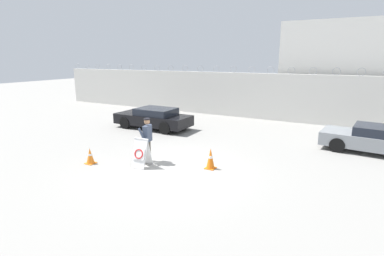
% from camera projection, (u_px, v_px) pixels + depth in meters
% --- Properties ---
extents(ground_plane, '(90.00, 90.00, 0.00)m').
position_uv_depth(ground_plane, '(172.00, 171.00, 11.21)').
color(ground_plane, gray).
extents(perimeter_wall, '(36.00, 0.30, 3.56)m').
position_uv_depth(perimeter_wall, '(260.00, 96.00, 20.36)').
color(perimeter_wall, silver).
rests_on(perimeter_wall, ground_plane).
extents(building_block, '(8.14, 7.88, 6.44)m').
position_uv_depth(building_block, '(347.00, 70.00, 21.70)').
color(building_block, silver).
rests_on(building_block, ground_plane).
extents(barricade_sign, '(0.62, 0.76, 1.12)m').
position_uv_depth(barricade_sign, '(141.00, 153.00, 11.52)').
color(barricade_sign, white).
rests_on(barricade_sign, ground_plane).
extents(security_guard, '(0.37, 0.68, 1.80)m').
position_uv_depth(security_guard, '(147.00, 137.00, 11.97)').
color(security_guard, '#514C42').
rests_on(security_guard, ground_plane).
extents(traffic_cone_near, '(0.36, 0.36, 0.64)m').
position_uv_depth(traffic_cone_near, '(90.00, 156.00, 11.89)').
color(traffic_cone_near, orange).
rests_on(traffic_cone_near, ground_plane).
extents(traffic_cone_mid, '(0.38, 0.38, 0.80)m').
position_uv_depth(traffic_cone_mid, '(211.00, 159.00, 11.34)').
color(traffic_cone_mid, orange).
rests_on(traffic_cone_mid, ground_plane).
extents(parked_car_front_coupe, '(4.57, 1.93, 1.23)m').
position_uv_depth(parked_car_front_coupe, '(154.00, 118.00, 17.74)').
color(parked_car_front_coupe, black).
rests_on(parked_car_front_coupe, ground_plane).
extents(parked_car_far_side, '(4.41, 2.25, 1.21)m').
position_uv_depth(parked_car_far_side, '(375.00, 139.00, 13.21)').
color(parked_car_far_side, black).
rests_on(parked_car_far_side, ground_plane).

